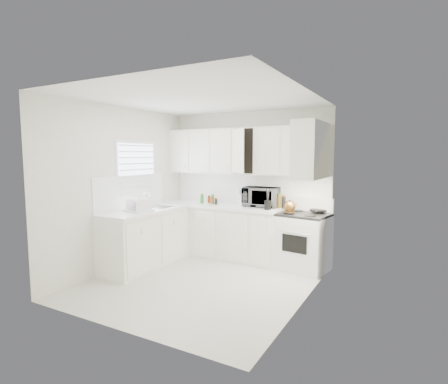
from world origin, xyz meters
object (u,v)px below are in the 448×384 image
Objects in this scene: utensil_crock at (268,199)px; tea_kettle at (290,206)px; dish_rack at (139,204)px; stove at (303,234)px; microwave at (262,195)px; rice_cooker at (246,199)px.

tea_kettle is at bearing -3.92° from utensil_crock.
tea_kettle is 2.37m from dish_rack.
dish_rack reaches higher than stove.
microwave is at bearing 175.75° from stove.
stove is at bearing -16.18° from microwave.
dish_rack is (-1.48, -1.45, -0.09)m from microwave.
dish_rack reaches higher than tea_kettle.
rice_cooker is at bearing 151.09° from utensil_crock.
utensil_crock reaches higher than tea_kettle.
rice_cooker is 1.85m from dish_rack.
dish_rack is (-1.71, -1.13, -0.06)m from utensil_crock.
rice_cooker is (-1.08, 0.16, 0.48)m from stove.
stove is at bearing 42.88° from dish_rack.
stove is at bearing 7.14° from rice_cooker.
stove is 5.10× the size of rice_cooker.
dish_rack is at bearing -114.63° from rice_cooker.
tea_kettle is 0.38× the size of microwave.
utensil_crock is 2.06m from dish_rack.
tea_kettle is at bearing 41.62° from dish_rack.
tea_kettle is at bearing -129.83° from stove.
utensil_crock is 0.86× the size of dish_rack.
microwave is 2.07m from dish_rack.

